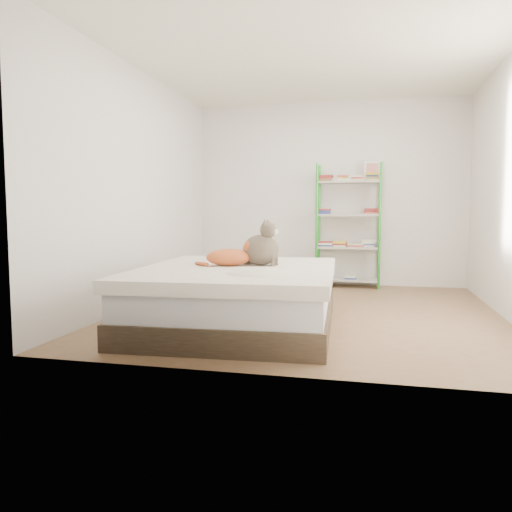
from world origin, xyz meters
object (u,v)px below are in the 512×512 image
(cardboard_box, at_px, (295,283))
(white_bin, at_px, (231,270))
(bed, at_px, (238,297))
(orange_cat, at_px, (229,255))
(grey_cat, at_px, (261,243))
(shelf_unit, at_px, (349,223))

(cardboard_box, xyz_separation_m, white_bin, (-1.11, 1.11, 0.00))
(bed, height_order, white_bin, bed)
(orange_cat, bearing_deg, grey_cat, -0.10)
(shelf_unit, xyz_separation_m, cardboard_box, (-0.58, -1.14, -0.70))
(bed, xyz_separation_m, orange_cat, (-0.11, 0.08, 0.37))
(shelf_unit, height_order, cardboard_box, shelf_unit)
(bed, height_order, cardboard_box, bed)
(shelf_unit, relative_size, white_bin, 4.57)
(shelf_unit, bearing_deg, orange_cat, -110.41)
(cardboard_box, distance_m, white_bin, 1.56)
(bed, bearing_deg, white_bin, 103.99)
(grey_cat, relative_size, cardboard_box, 0.58)
(shelf_unit, bearing_deg, cardboard_box, -117.08)
(grey_cat, height_order, shelf_unit, shelf_unit)
(grey_cat, bearing_deg, cardboard_box, 0.31)
(cardboard_box, bearing_deg, grey_cat, -64.51)
(orange_cat, height_order, shelf_unit, shelf_unit)
(white_bin, bearing_deg, bed, -72.87)
(bed, xyz_separation_m, shelf_unit, (0.87, 2.69, 0.62))
(grey_cat, bearing_deg, white_bin, 27.00)
(grey_cat, distance_m, white_bin, 2.72)
(white_bin, bearing_deg, grey_cat, -68.12)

